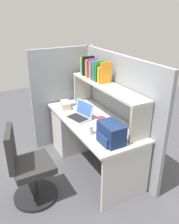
{
  "coord_description": "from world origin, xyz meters",
  "views": [
    {
      "loc": [
        2.4,
        -1.33,
        2.07
      ],
      "look_at": [
        0.0,
        -0.05,
        0.85
      ],
      "focal_mm": 37.19,
      "sensor_mm": 36.0,
      "label": 1
    }
  ],
  "objects_px": {
    "laptop": "(80,115)",
    "computer_mouse": "(73,104)",
    "tissue_box": "(66,105)",
    "backpack": "(111,134)",
    "office_chair": "(28,170)",
    "paper_cup": "(90,130)",
    "snack_canister": "(101,122)"
  },
  "relations": [
    {
      "from": "laptop",
      "to": "paper_cup",
      "type": "xyz_separation_m",
      "value": [
        0.43,
        -0.09,
        0.0
      ]
    },
    {
      "from": "laptop",
      "to": "backpack",
      "type": "xyz_separation_m",
      "value": [
        0.71,
        0.02,
        0.06
      ]
    },
    {
      "from": "laptop",
      "to": "office_chair",
      "type": "relative_size",
      "value": 0.39
    },
    {
      "from": "snack_canister",
      "to": "tissue_box",
      "type": "bearing_deg",
      "value": -168.41
    },
    {
      "from": "computer_mouse",
      "to": "backpack",
      "type": "bearing_deg",
      "value": -23.93
    },
    {
      "from": "tissue_box",
      "to": "office_chair",
      "type": "height_order",
      "value": "office_chair"
    },
    {
      "from": "tissue_box",
      "to": "computer_mouse",
      "type": "bearing_deg",
      "value": 122.3
    },
    {
      "from": "laptop",
      "to": "tissue_box",
      "type": "xyz_separation_m",
      "value": [
        -0.41,
        -0.04,
        -0.0
      ]
    },
    {
      "from": "paper_cup",
      "to": "tissue_box",
      "type": "relative_size",
      "value": 0.47
    },
    {
      "from": "paper_cup",
      "to": "backpack",
      "type": "bearing_deg",
      "value": 20.83
    },
    {
      "from": "computer_mouse",
      "to": "paper_cup",
      "type": "height_order",
      "value": "paper_cup"
    },
    {
      "from": "paper_cup",
      "to": "snack_canister",
      "type": "xyz_separation_m",
      "value": [
        -0.07,
        0.2,
        0.01
      ]
    },
    {
      "from": "laptop",
      "to": "backpack",
      "type": "relative_size",
      "value": 1.22
    },
    {
      "from": "backpack",
      "to": "snack_canister",
      "type": "xyz_separation_m",
      "value": [
        -0.35,
        0.1,
        -0.05
      ]
    },
    {
      "from": "computer_mouse",
      "to": "office_chair",
      "type": "height_order",
      "value": "office_chair"
    },
    {
      "from": "computer_mouse",
      "to": "snack_canister",
      "type": "distance_m",
      "value": 0.82
    },
    {
      "from": "tissue_box",
      "to": "backpack",
      "type": "bearing_deg",
      "value": 15.56
    },
    {
      "from": "laptop",
      "to": "paper_cup",
      "type": "bearing_deg",
      "value": -11.86
    },
    {
      "from": "backpack",
      "to": "laptop",
      "type": "bearing_deg",
      "value": -178.63
    },
    {
      "from": "snack_canister",
      "to": "office_chair",
      "type": "xyz_separation_m",
      "value": [
        -0.03,
        -0.94,
        -0.4
      ]
    },
    {
      "from": "computer_mouse",
      "to": "office_chair",
      "type": "bearing_deg",
      "value": -69.6
    },
    {
      "from": "backpack",
      "to": "paper_cup",
      "type": "distance_m",
      "value": 0.31
    },
    {
      "from": "backpack",
      "to": "paper_cup",
      "type": "height_order",
      "value": "backpack"
    },
    {
      "from": "laptop",
      "to": "computer_mouse",
      "type": "relative_size",
      "value": 3.51
    },
    {
      "from": "paper_cup",
      "to": "snack_canister",
      "type": "relative_size",
      "value": 0.79
    },
    {
      "from": "laptop",
      "to": "backpack",
      "type": "height_order",
      "value": "backpack"
    },
    {
      "from": "backpack",
      "to": "computer_mouse",
      "type": "bearing_deg",
      "value": 175.87
    },
    {
      "from": "laptop",
      "to": "computer_mouse",
      "type": "distance_m",
      "value": 0.47
    },
    {
      "from": "backpack",
      "to": "paper_cup",
      "type": "bearing_deg",
      "value": -159.17
    },
    {
      "from": "laptop",
      "to": "snack_canister",
      "type": "xyz_separation_m",
      "value": [
        0.35,
        0.11,
        0.01
      ]
    },
    {
      "from": "office_chair",
      "to": "backpack",
      "type": "bearing_deg",
      "value": -100.44
    },
    {
      "from": "office_chair",
      "to": "computer_mouse",
      "type": "bearing_deg",
      "value": -35.57
    }
  ]
}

